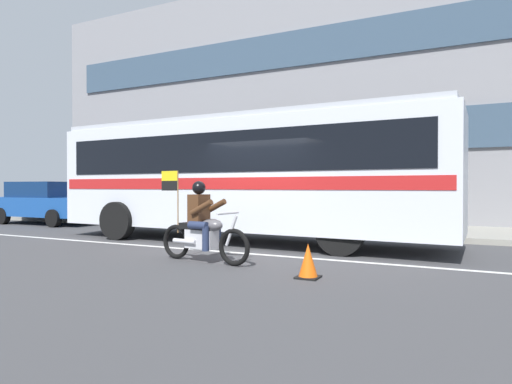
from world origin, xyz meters
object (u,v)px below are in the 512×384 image
Objects in this scene: transit_bus at (243,170)px; fire_hydrant at (343,217)px; motorcycle_with_rider at (203,228)px; parked_sedan_curbside at (46,202)px; traffic_cone at (308,262)px.

transit_bus reaches higher than fire_hydrant.
parked_sedan_curbside is (-10.14, 4.48, 0.18)m from motorcycle_with_rider.
parked_sedan_curbside reaches higher than fire_hydrant.
transit_bus reaches higher than traffic_cone.
parked_sedan_curbside is 6.12× the size of fire_hydrant.
traffic_cone is (1.07, -6.40, -0.26)m from fire_hydrant.
motorcycle_with_rider reaches higher than traffic_cone.
traffic_cone is (2.31, -0.49, -0.41)m from motorcycle_with_rider.
fire_hydrant is at bearing 78.19° from motorcycle_with_rider.
fire_hydrant is (1.23, 5.90, -0.15)m from motorcycle_with_rider.
fire_hydrant is (11.37, 1.42, -0.33)m from parked_sedan_curbside.
parked_sedan_curbside is 11.46m from fire_hydrant.
motorcycle_with_rider is 2.39m from traffic_cone.
traffic_cone is at bearing -12.09° from motorcycle_with_rider.
motorcycle_with_rider reaches higher than fire_hydrant.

